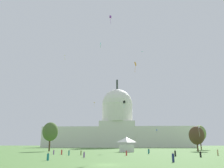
% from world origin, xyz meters
% --- Properties ---
extents(ground_plane, '(800.00, 800.00, 0.00)m').
position_xyz_m(ground_plane, '(0.00, 0.00, 0.00)').
color(ground_plane, '#4C7538').
extents(capitol_building, '(135.62, 29.01, 64.26)m').
position_xyz_m(capitol_building, '(-4.84, 176.13, 18.62)').
color(capitol_building, silver).
rests_on(capitol_building, ground_plane).
extents(event_tent, '(6.48, 5.94, 6.05)m').
position_xyz_m(event_tent, '(3.36, 60.02, 3.03)').
color(event_tent, white).
rests_on(event_tent, ground_plane).
extents(tree_east_far, '(9.05, 8.87, 13.62)m').
position_xyz_m(tree_east_far, '(45.32, 96.07, 9.14)').
color(tree_east_far, '#4C3823').
rests_on(tree_east_far, ground_plane).
extents(tree_east_mid, '(8.73, 8.24, 11.13)m').
position_xyz_m(tree_east_mid, '(35.35, 69.00, 6.98)').
color(tree_east_mid, '#4C3823').
rests_on(tree_east_mid, ground_plane).
extents(tree_west_far, '(9.50, 9.46, 13.03)m').
position_xyz_m(tree_west_far, '(-31.69, 65.90, 8.73)').
color(tree_west_far, '#42301E').
rests_on(tree_west_far, ground_plane).
extents(person_teal_front_left, '(0.51, 0.51, 1.57)m').
position_xyz_m(person_teal_front_left, '(-12.86, 8.89, 0.71)').
color(person_teal_front_left, '#1E757A').
rests_on(person_teal_front_left, ground_plane).
extents(person_black_back_left, '(0.47, 0.47, 1.60)m').
position_xyz_m(person_black_back_left, '(22.27, 23.03, 0.72)').
color(person_black_back_left, black).
rests_on(person_black_back_left, ground_plane).
extents(person_black_mid_left, '(0.46, 0.46, 1.70)m').
position_xyz_m(person_black_mid_left, '(16.63, 26.68, 0.77)').
color(person_black_mid_left, black).
rests_on(person_black_mid_left, ground_plane).
extents(person_olive_mid_right, '(0.47, 0.47, 1.56)m').
position_xyz_m(person_olive_mid_right, '(-10.28, 30.97, 0.72)').
color(person_olive_mid_right, olive).
rests_on(person_olive_mid_right, ground_plane).
extents(person_purple_back_right, '(0.51, 0.51, 1.51)m').
position_xyz_m(person_purple_back_right, '(-7.34, 19.86, 0.69)').
color(person_purple_back_right, '#703D93').
rests_on(person_purple_back_right, ground_plane).
extents(person_purple_aisle_center, '(0.46, 0.46, 1.63)m').
position_xyz_m(person_purple_aisle_center, '(-19.95, 35.32, 0.76)').
color(person_purple_aisle_center, '#703D93').
rests_on(person_purple_aisle_center, ground_plane).
extents(person_navy_back_center, '(0.62, 0.62, 1.76)m').
position_xyz_m(person_navy_back_center, '(12.06, 6.33, 0.80)').
color(person_navy_back_center, navy).
rests_on(person_navy_back_center, ground_plane).
extents(person_teal_lawn_far_left, '(0.53, 0.53, 1.77)m').
position_xyz_m(person_teal_lawn_far_left, '(10.76, 41.40, 0.81)').
color(person_teal_lawn_far_left, '#1E757A').
rests_on(person_teal_lawn_far_left, ground_plane).
extents(person_teal_edge_east, '(0.38, 0.38, 1.65)m').
position_xyz_m(person_teal_edge_east, '(-13.54, 29.38, 0.77)').
color(person_teal_edge_east, '#1E757A').
rests_on(person_teal_edge_east, ground_plane).
extents(person_red_lawn_far_right, '(0.52, 0.52, 1.54)m').
position_xyz_m(person_red_lawn_far_right, '(3.29, 29.53, 0.70)').
color(person_red_lawn_far_right, red).
rests_on(person_red_lawn_far_right, ground_plane).
extents(person_tan_deep_crowd, '(0.51, 0.51, 1.75)m').
position_xyz_m(person_tan_deep_crowd, '(29.92, 31.76, 0.81)').
color(person_tan_deep_crowd, tan).
rests_on(person_tan_deep_crowd, ground_plane).
extents(person_red_near_tent, '(0.45, 0.45, 1.69)m').
position_xyz_m(person_red_near_tent, '(-16.84, 33.43, 0.77)').
color(person_red_near_tent, red).
rests_on(person_red_near_tent, ground_plane).
extents(person_navy_front_right, '(0.43, 0.43, 1.63)m').
position_xyz_m(person_navy_front_right, '(11.82, 51.03, 0.74)').
color(person_navy_front_right, navy).
rests_on(person_navy_front_right, ground_plane).
extents(kite_cyan_high, '(0.36, 0.73, 2.29)m').
position_xyz_m(kite_cyan_high, '(-6.09, 41.66, 40.84)').
color(kite_cyan_high, '#33BCDB').
extents(kite_violet_high, '(0.82, 0.76, 3.40)m').
position_xyz_m(kite_violet_high, '(-1.93, 36.82, 49.54)').
color(kite_violet_high, purple).
extents(kite_black_mid, '(1.30, 1.23, 3.34)m').
position_xyz_m(kite_black_mid, '(2.66, 62.77, 21.70)').
color(kite_black_mid, black).
extents(kite_yellow_high, '(1.34, 1.35, 2.98)m').
position_xyz_m(kite_yellow_high, '(-32.02, 85.22, 53.80)').
color(kite_yellow_high, yellow).
extents(kite_orange_mid, '(0.77, 0.80, 3.87)m').
position_xyz_m(kite_orange_mid, '(6.86, 36.05, 29.97)').
color(kite_orange_mid, orange).
extents(kite_blue_low, '(0.72, 0.49, 3.04)m').
position_xyz_m(kite_blue_low, '(26.59, 138.66, 13.21)').
color(kite_blue_low, blue).
extents(kite_white_low, '(0.61, 0.90, 4.13)m').
position_xyz_m(kite_white_low, '(31.93, 53.22, 9.19)').
color(kite_white_low, white).
extents(kite_turquoise_high, '(1.23, 1.32, 0.43)m').
position_xyz_m(kite_turquoise_high, '(14.70, 96.28, 59.78)').
color(kite_turquoise_high, teal).
extents(kite_gold_high, '(0.81, 0.94, 3.27)m').
position_xyz_m(kite_gold_high, '(-22.98, 147.06, 36.21)').
color(kite_gold_high, gold).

